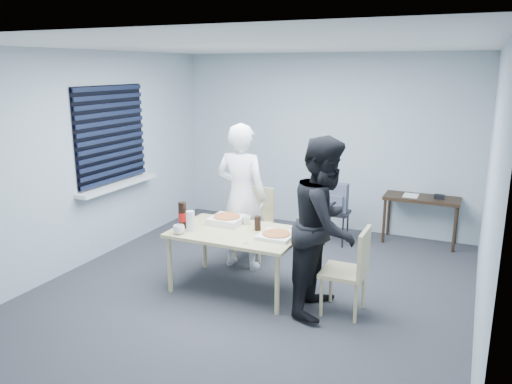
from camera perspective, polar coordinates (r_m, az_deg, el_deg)
The scene contains 19 objects.
room at distance 6.74m, azimuth -15.98°, elevation 5.41°, with size 5.00×5.00×5.00m.
dining_table at distance 5.44m, azimuth -2.22°, elevation -5.09°, with size 1.38×0.87×0.67m.
chair_far at distance 6.46m, azimuth -0.05°, elevation -2.86°, with size 0.42×0.42×0.89m.
chair_right at distance 5.01m, azimuth 10.98°, elevation -8.27°, with size 0.42×0.42×0.89m.
person_white at distance 5.98m, azimuth -1.69°, elevation -0.55°, with size 0.65×0.42×1.77m, color white.
person_black at distance 4.95m, azimuth 7.87°, elevation -3.83°, with size 0.86×0.47×1.77m, color black.
side_table at distance 7.22m, azimuth 18.40°, elevation -1.13°, with size 1.00×0.44×0.67m.
stool at distance 6.99m, azimuth 9.18°, elevation -3.07°, with size 0.34×0.34×0.47m.
backpack at distance 6.89m, azimuth 9.25°, elevation -0.69°, with size 0.28×0.21×0.40m.
pizza_box_a at distance 5.68m, azimuth -3.34°, elevation -3.17°, with size 0.36×0.36×0.09m.
pizza_box_b at distance 5.22m, azimuth 2.34°, elevation -4.96°, with size 0.35×0.35×0.05m.
mug_a at distance 5.38m, azimuth -8.81°, elevation -4.27°, with size 0.12×0.12×0.10m, color white.
mug_b at distance 5.64m, azimuth -1.11°, elevation -3.24°, with size 0.10×0.10×0.09m, color white.
cola_glass at distance 5.42m, azimuth 0.18°, elevation -3.59°, with size 0.07×0.07×0.16m, color black.
soda_bottle at distance 5.54m, azimuth -8.40°, elevation -2.69°, with size 0.09×0.09×0.29m.
plastic_cups at distance 5.44m, azimuth -7.50°, elevation -3.31°, with size 0.09×0.09×0.22m, color silver.
rubber_band at distance 5.05m, azimuth -1.20°, elevation -5.87°, with size 0.05×0.05×0.00m, color red.
papers at distance 7.22m, azimuth 17.27°, elevation -0.38°, with size 0.20×0.27×0.00m, color white.
black_box at distance 7.17m, azimuth 20.20°, elevation -0.51°, with size 0.13×0.09×0.06m, color black.
Camera 1 is at (2.12, -4.68, 2.40)m, focal length 35.00 mm.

